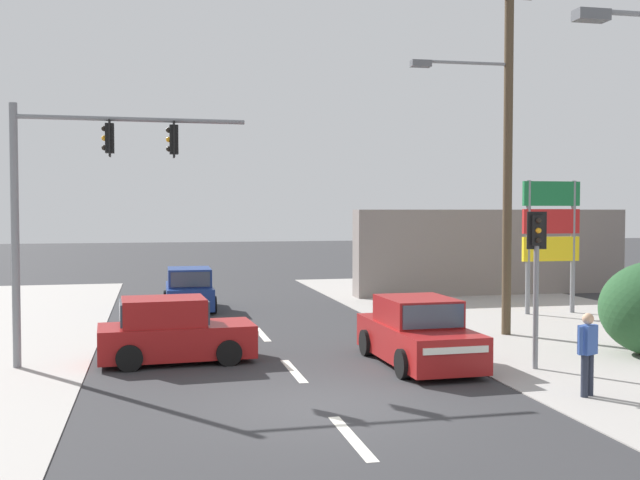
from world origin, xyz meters
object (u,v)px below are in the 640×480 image
pedestrian_at_kerb (588,350)px  sedan_oncoming_mid (418,334)px  utility_pole_midground_right (504,135)px  pedestal_signal_right_kerb (536,263)px  traffic_signal_mast (75,186)px  shopping_plaza_sign (551,228)px  hatchback_receding_far (189,291)px  hatchback_oncoming_near (173,332)px

pedestrian_at_kerb → sedan_oncoming_mid: bearing=120.2°
utility_pole_midground_right → pedestal_signal_right_kerb: 5.70m
sedan_oncoming_mid → traffic_signal_mast: bearing=168.5°
shopping_plaza_sign → hatchback_receding_far: size_ratio=1.26×
shopping_plaza_sign → sedan_oncoming_mid: size_ratio=1.08×
traffic_signal_mast → shopping_plaza_sign: 16.07m
hatchback_receding_far → utility_pole_midground_right: bearing=-41.0°
utility_pole_midground_right → traffic_signal_mast: size_ratio=1.79×
pedestal_signal_right_kerb → pedestrian_at_kerb: 2.91m
traffic_signal_mast → shopping_plaza_sign: (15.10, 5.37, -1.16)m
utility_pole_midground_right → traffic_signal_mast: bearing=-171.5°
traffic_signal_mast → sedan_oncoming_mid: bearing=-11.5°
pedestrian_at_kerb → shopping_plaza_sign: bearing=63.6°
utility_pole_midground_right → hatchback_receding_far: size_ratio=2.93×
hatchback_oncoming_near → pedestal_signal_right_kerb: bearing=-18.5°
hatchback_oncoming_near → utility_pole_midground_right: bearing=10.8°
sedan_oncoming_mid → hatchback_oncoming_near: bearing=164.7°
hatchback_receding_far → hatchback_oncoming_near: (-0.80, -9.16, 0.00)m
shopping_plaza_sign → hatchback_oncoming_near: (-12.91, -5.44, -2.28)m
pedestal_signal_right_kerb → shopping_plaza_sign: shopping_plaza_sign is taller
pedestal_signal_right_kerb → hatchback_receding_far: (-7.13, 11.82, -1.71)m
traffic_signal_mast → pedestrian_at_kerb: size_ratio=3.68×
hatchback_receding_far → pedestrian_at_kerb: 15.86m
hatchback_oncoming_near → shopping_plaza_sign: bearing=22.8°
traffic_signal_mast → utility_pole_midground_right: bearing=8.5°
traffic_signal_mast → hatchback_oncoming_near: bearing=-1.7°
hatchback_receding_far → hatchback_oncoming_near: same height
shopping_plaza_sign → hatchback_oncoming_near: size_ratio=1.24×
pedestal_signal_right_kerb → utility_pole_midground_right: bearing=72.7°
pedestal_signal_right_kerb → shopping_plaza_sign: 9.52m
sedan_oncoming_mid → pedestrian_at_kerb: size_ratio=2.62×
traffic_signal_mast → pedestrian_at_kerb: 11.59m
sedan_oncoming_mid → utility_pole_midground_right: bearing=41.2°
utility_pole_midground_right → hatchback_oncoming_near: 10.73m
hatchback_oncoming_near → pedestrian_at_kerb: 9.23m
utility_pole_midground_right → sedan_oncoming_mid: size_ratio=2.51×
pedestal_signal_right_kerb → shopping_plaza_sign: (4.98, 8.09, 0.57)m
sedan_oncoming_mid → pedestrian_at_kerb: 4.20m
utility_pole_midground_right → sedan_oncoming_mid: utility_pole_midground_right is taller
pedestal_signal_right_kerb → pedestrian_at_kerb: size_ratio=2.18×
hatchback_oncoming_near → hatchback_receding_far: bearing=85.0°
utility_pole_midground_right → shopping_plaza_sign: 5.83m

